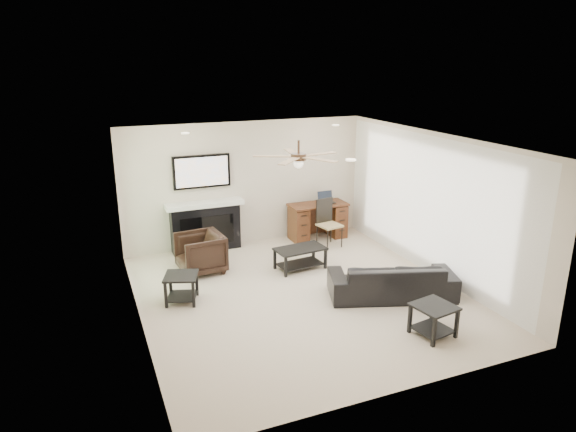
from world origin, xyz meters
name	(u,v)px	position (x,y,z in m)	size (l,w,h in m)	color
room_shell	(310,192)	(0.19, 0.08, 1.68)	(5.50, 5.54, 2.52)	beige
sofa	(392,280)	(1.34, -0.60, 0.29)	(1.99, 0.78, 0.58)	black
armchair	(200,253)	(-1.26, 1.55, 0.36)	(0.76, 0.78, 0.71)	black
coffee_table	(300,258)	(0.44, 1.00, 0.20)	(0.90, 0.50, 0.40)	black
end_table_near	(433,320)	(1.19, -1.85, 0.23)	(0.52, 0.52, 0.45)	black
end_table_left	(182,288)	(-1.81, 0.50, 0.23)	(0.50, 0.50, 0.45)	black
fireplace_unit	(205,204)	(-0.91, 2.58, 0.95)	(1.52, 0.34, 1.91)	black
desk	(318,221)	(1.45, 2.38, 0.38)	(1.22, 0.56, 0.76)	#36170D
desk_chair	(330,224)	(1.45, 1.83, 0.48)	(0.42, 0.44, 0.97)	black
laptop	(327,198)	(1.65, 2.36, 0.88)	(0.33, 0.24, 0.23)	black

